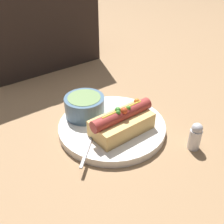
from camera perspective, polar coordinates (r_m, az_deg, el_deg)
ground_plane at (r=0.65m, az=-0.00°, el=-3.88°), size 4.00×4.00×0.00m
dinner_plate at (r=0.64m, az=-0.00°, el=-3.20°), size 0.26×0.26×0.02m
hot_dog at (r=0.59m, az=1.89°, el=-2.27°), size 0.16×0.08×0.07m
soup_bowl at (r=0.65m, az=-5.97°, el=1.44°), size 0.10×0.10×0.05m
spoon at (r=0.62m, az=-3.71°, el=-3.24°), size 0.14×0.13×0.01m
salt_shaker at (r=0.60m, az=17.68°, el=-5.04°), size 0.03×0.03×0.07m
seated_diner at (r=0.96m, az=-16.68°, el=21.17°), size 0.39×0.18×0.49m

